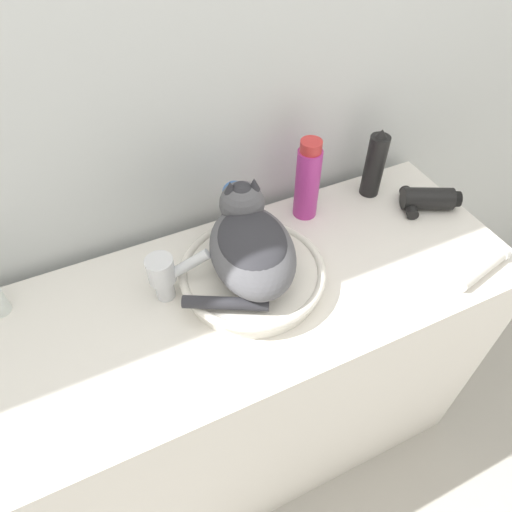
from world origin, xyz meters
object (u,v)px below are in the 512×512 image
object	(u,v)px
lotion_bottle_white	(235,211)
hairspray_can_black	(375,165)
shampoo_bottle_tall	(308,181)
cream_tube	(483,267)
hair_dryer	(426,199)
faucet	(166,274)
cat	(251,241)

from	to	relation	value
lotion_bottle_white	hairspray_can_black	bearing A→B (deg)	-0.00
lotion_bottle_white	hairspray_can_black	xyz separation A→B (m)	(0.42, -0.00, 0.01)
shampoo_bottle_tall	cream_tube	distance (m)	0.47
cream_tube	hair_dryer	distance (m)	0.25
hairspray_can_black	cream_tube	bearing A→B (deg)	-79.23
lotion_bottle_white	shampoo_bottle_tall	size ratio (longest dim) A/B	0.74
hairspray_can_black	cream_tube	world-z (taller)	hairspray_can_black
lotion_bottle_white	hairspray_can_black	distance (m)	0.42
faucet	hair_dryer	distance (m)	0.73
cat	faucet	xyz separation A→B (m)	(-0.19, 0.03, -0.05)
hairspray_can_black	hair_dryer	distance (m)	0.17
hair_dryer	cream_tube	bearing A→B (deg)	-70.48
lotion_bottle_white	shampoo_bottle_tall	world-z (taller)	shampoo_bottle_tall
hair_dryer	hairspray_can_black	bearing A→B (deg)	155.98
lotion_bottle_white	cream_tube	size ratio (longest dim) A/B	0.93
cat	lotion_bottle_white	world-z (taller)	cat
cat	lotion_bottle_white	bearing A→B (deg)	2.05
shampoo_bottle_tall	cream_tube	bearing A→B (deg)	-52.73
cat	hairspray_can_black	size ratio (longest dim) A/B	1.56
lotion_bottle_white	hairspray_can_black	size ratio (longest dim) A/B	0.83
lotion_bottle_white	hair_dryer	bearing A→B (deg)	-13.10
lotion_bottle_white	hair_dryer	size ratio (longest dim) A/B	1.00
shampoo_bottle_tall	hairspray_can_black	xyz separation A→B (m)	(0.21, 0.00, -0.01)
cat	faucet	world-z (taller)	cat
cream_tube	hair_dryer	bearing A→B (deg)	83.32
shampoo_bottle_tall	hair_dryer	size ratio (longest dim) A/B	1.35
hairspray_can_black	cream_tube	distance (m)	0.39
cream_tube	hair_dryer	world-z (taller)	hair_dryer
faucet	hairspray_can_black	size ratio (longest dim) A/B	0.70
faucet	shampoo_bottle_tall	xyz separation A→B (m)	(0.42, 0.12, 0.04)
faucet	hair_dryer	xyz separation A→B (m)	(0.73, -0.00, -0.04)
cat	lotion_bottle_white	distance (m)	0.15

